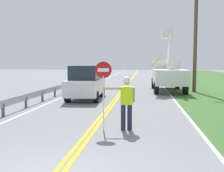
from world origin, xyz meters
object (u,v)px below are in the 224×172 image
Objects in this scene: flagger_worker at (126,100)px; stop_sign_paddle at (103,80)px; utility_pole_near at (195,38)px; utility_bucket_truck at (168,73)px; oncoming_suv_nearest at (86,82)px.

stop_sign_paddle is at bearing -172.94° from flagger_worker.
flagger_worker is 13.77m from utility_pole_near.
stop_sign_paddle is 13.96m from utility_bucket_truck.
stop_sign_paddle is at bearing -103.48° from utility_bucket_truck.
utility_pole_near is (5.24, 12.75, 2.42)m from stop_sign_paddle.
stop_sign_paddle reaches higher than flagger_worker.
utility_bucket_truck reaches higher than oncoming_suv_nearest.
oncoming_suv_nearest is (-5.48, -5.91, -0.34)m from utility_bucket_truck.
flagger_worker is at bearing -109.48° from utility_pole_near.
utility_pole_near is at bearing 67.66° from stop_sign_paddle.
flagger_worker is 0.27× the size of utility_bucket_truck.
oncoming_suv_nearest is 0.59× the size of utility_pole_near.
utility_pole_near reaches higher than flagger_worker.
oncoming_suv_nearest is (-2.22, 7.66, -0.65)m from stop_sign_paddle.
utility_pole_near is (4.48, 12.65, 3.08)m from flagger_worker.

